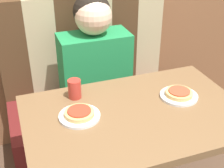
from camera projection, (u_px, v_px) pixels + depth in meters
name	position (u px, v px, depth m)	size (l,w,h in m)	color
booth_seat	(97.00, 128.00, 2.16)	(1.11, 0.56, 0.43)	#5B1919
booth_backrest	(84.00, 43.00, 2.09)	(1.11, 0.08, 0.65)	#4C331E
dining_table	(135.00, 133.00, 1.43)	(0.98, 0.64, 0.76)	brown
person	(94.00, 53.00, 1.88)	(0.42, 0.24, 0.71)	#1E8447
plate_left	(80.00, 116.00, 1.34)	(0.18, 0.18, 0.01)	white
plate_right	(179.00, 96.00, 1.48)	(0.18, 0.18, 0.01)	white
pizza_left	(79.00, 113.00, 1.33)	(0.13, 0.13, 0.02)	tan
pizza_right	(179.00, 93.00, 1.47)	(0.13, 0.13, 0.02)	tan
drinking_cup	(75.00, 89.00, 1.46)	(0.06, 0.06, 0.09)	#B23328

